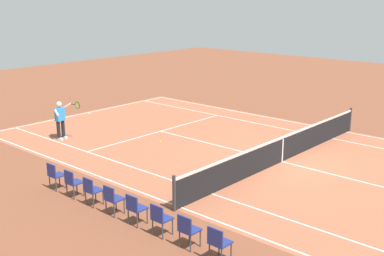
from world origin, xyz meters
The scene contains 14 objects.
ground_plane centered at (0.00, 0.00, 0.00)m, with size 60.00×60.00×0.00m, color brown.
court_slab centered at (0.00, 0.00, 0.00)m, with size 24.20×11.40×0.00m, color #935138.
court_line_markings centered at (0.00, 0.00, 0.00)m, with size 23.85×11.05×0.01m.
tennis_net centered at (0.00, 0.00, 0.49)m, with size 0.10×11.70×1.08m.
tennis_player_near centered at (8.68, 3.72, 0.93)m, with size 1.05×0.78×1.70m.
tennis_ball centered at (5.16, 1.26, 0.03)m, with size 0.07×0.07×0.07m, color #CCE01E.
spectator_chair_0 centered at (-2.68, 7.14, 0.52)m, with size 0.44×0.44×0.88m.
spectator_chair_1 centered at (-1.73, 7.14, 0.52)m, with size 0.44×0.44×0.88m.
spectator_chair_2 centered at (-0.79, 7.14, 0.52)m, with size 0.44×0.44×0.88m.
spectator_chair_3 centered at (0.16, 7.14, 0.52)m, with size 0.44×0.44×0.88m.
spectator_chair_4 centered at (1.11, 7.14, 0.52)m, with size 0.44×0.44×0.88m.
spectator_chair_5 centered at (2.05, 7.14, 0.52)m, with size 0.44×0.44×0.88m.
spectator_chair_6 centered at (3.00, 7.14, 0.52)m, with size 0.44×0.44×0.88m.
spectator_chair_7 centered at (3.94, 7.14, 0.52)m, with size 0.44×0.44×0.88m.
Camera 1 is at (-8.99, 15.13, 5.96)m, focal length 45.83 mm.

